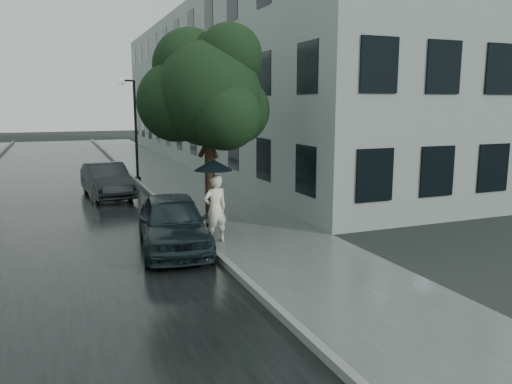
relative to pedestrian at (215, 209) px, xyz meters
name	(u,v)px	position (x,y,z in m)	size (l,w,h in m)	color
ground	(291,259)	(1.20, -2.00, -0.89)	(120.00, 120.00, 0.00)	black
sidewalk	(181,183)	(1.45, 10.00, -0.89)	(3.50, 60.00, 0.01)	slate
kerb_near	(140,184)	(-0.38, 10.00, -0.82)	(0.15, 60.00, 0.15)	slate
asphalt_road	(55,191)	(-3.88, 10.00, -0.89)	(6.85, 60.00, 0.00)	black
building_near	(233,88)	(6.67, 17.50, 3.61)	(7.02, 36.00, 9.00)	gray
pedestrian	(215,209)	(0.00, 0.00, 0.00)	(0.64, 0.42, 1.77)	silver
umbrella	(213,165)	(-0.04, 0.01, 1.14)	(1.26, 1.26, 1.29)	black
street_tree	(207,92)	(0.24, 1.38, 2.99)	(3.77, 3.42, 5.72)	#332619
lamp_post	(132,123)	(-0.40, 11.42, 1.82)	(0.83, 0.44, 4.71)	black
car_near	(173,222)	(-1.16, -0.22, -0.20)	(1.61, 4.00, 1.36)	black
car_far	(107,180)	(-1.98, 7.77, -0.23)	(1.38, 3.95, 1.30)	#24272A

